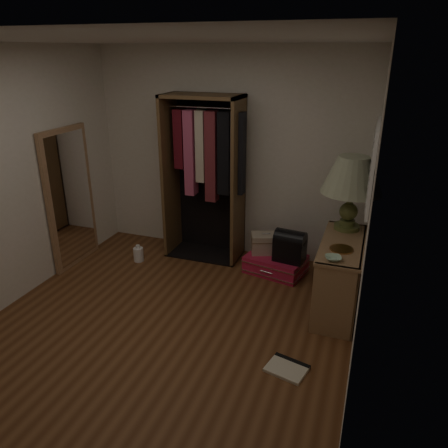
{
  "coord_description": "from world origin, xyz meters",
  "views": [
    {
      "loc": [
        1.74,
        -3.12,
        2.54
      ],
      "look_at": [
        0.3,
        0.95,
        0.8
      ],
      "focal_mm": 35.0,
      "sensor_mm": 36.0,
      "label": 1
    }
  ],
  "objects": [
    {
      "name": "table_lamp",
      "position": [
        1.54,
        1.38,
        1.33
      ],
      "size": [
        0.77,
        0.77,
        0.79
      ],
      "rotation": [
        0.0,
        0.0,
        -0.26
      ],
      "color": "#505A2B",
      "rests_on": "console_bookshelf"
    },
    {
      "name": "console_bookshelf",
      "position": [
        1.54,
        1.03,
        0.4
      ],
      "size": [
        0.42,
        1.12,
        0.75
      ],
      "color": "#916946",
      "rests_on": "ground"
    },
    {
      "name": "black_bag",
      "position": [
        0.92,
        1.5,
        0.41
      ],
      "size": [
        0.38,
        0.27,
        0.38
      ],
      "rotation": [
        0.0,
        0.0,
        -0.13
      ],
      "color": "black",
      "rests_on": "pink_suitcase"
    },
    {
      "name": "train_case",
      "position": [
        0.6,
        1.63,
        0.33
      ],
      "size": [
        0.41,
        0.35,
        0.25
      ],
      "rotation": [
        0.0,
        0.0,
        0.35
      ],
      "color": "tan",
      "rests_on": "pink_suitcase"
    },
    {
      "name": "brass_tray",
      "position": [
        1.54,
        0.82,
        0.76
      ],
      "size": [
        0.25,
        0.25,
        0.01
      ],
      "rotation": [
        0.0,
        0.0,
        -0.1
      ],
      "color": "#AB7942",
      "rests_on": "console_bookshelf"
    },
    {
      "name": "open_wardrobe",
      "position": [
        -0.21,
        1.77,
        1.21
      ],
      "size": [
        1.01,
        0.5,
        2.05
      ],
      "color": "brown",
      "rests_on": "ground"
    },
    {
      "name": "ceramic_bowl",
      "position": [
        1.49,
        0.57,
        0.77
      ],
      "size": [
        0.18,
        0.18,
        0.04
      ],
      "primitive_type": "imported",
      "rotation": [
        0.0,
        0.0,
        0.26
      ],
      "color": "#AFD2B5",
      "rests_on": "console_bookshelf"
    },
    {
      "name": "white_jug",
      "position": [
        -0.97,
        1.26,
        0.09
      ],
      "size": [
        0.13,
        0.13,
        0.22
      ],
      "rotation": [
        0.0,
        0.0,
        -0.04
      ],
      "color": "white",
      "rests_on": "ground"
    },
    {
      "name": "ground",
      "position": [
        0.0,
        0.0,
        0.0
      ],
      "size": [
        4.0,
        4.0,
        0.0
      ],
      "primitive_type": "plane",
      "color": "brown",
      "rests_on": "ground"
    },
    {
      "name": "pink_suitcase",
      "position": [
        0.75,
        1.56,
        0.11
      ],
      "size": [
        0.78,
        0.64,
        0.21
      ],
      "rotation": [
        0.0,
        0.0,
        -0.21
      ],
      "color": "#C2173D",
      "rests_on": "ground"
    },
    {
      "name": "floor_book",
      "position": [
        1.26,
        -0.12,
        0.01
      ],
      "size": [
        0.38,
        0.33,
        0.03
      ],
      "rotation": [
        0.0,
        0.0,
        -0.24
      ],
      "color": "beige",
      "rests_on": "ground"
    },
    {
      "name": "floor_mirror",
      "position": [
        -1.7,
        1.0,
        0.85
      ],
      "size": [
        0.06,
        0.8,
        1.7
      ],
      "color": "#9D704C",
      "rests_on": "ground"
    },
    {
      "name": "room_walls",
      "position": [
        0.08,
        0.04,
        1.5
      ],
      "size": [
        3.52,
        4.02,
        2.6
      ],
      "color": "silver",
      "rests_on": "ground"
    }
  ]
}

